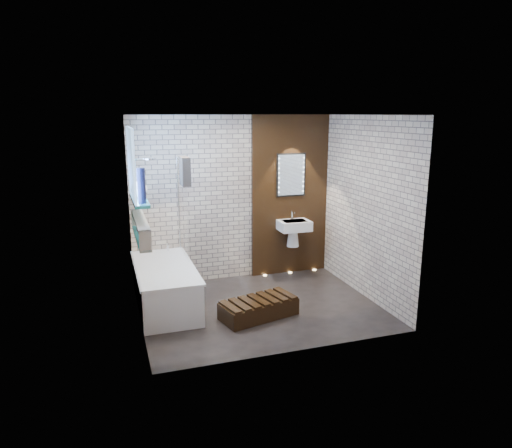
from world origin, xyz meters
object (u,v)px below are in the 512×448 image
object	(u,v)px
washbasin	(294,229)
bath_screen	(183,208)
bathtub	(165,286)
led_mirror	(291,175)
walnut_step	(259,309)

from	to	relation	value
washbasin	bath_screen	bearing A→B (deg)	-174.22
bathtub	washbasin	bearing A→B (deg)	16.01
bathtub	led_mirror	world-z (taller)	led_mirror
bathtub	led_mirror	size ratio (longest dim) A/B	2.49
walnut_step	bath_screen	bearing A→B (deg)	122.54
washbasin	led_mirror	bearing A→B (deg)	90.00
led_mirror	walnut_step	distance (m)	2.42
bathtub	bath_screen	distance (m)	1.14
bath_screen	washbasin	distance (m)	1.89
bathtub	bath_screen	world-z (taller)	bath_screen
bath_screen	washbasin	world-z (taller)	bath_screen
bathtub	walnut_step	bearing A→B (deg)	-33.95
led_mirror	walnut_step	world-z (taller)	led_mirror
bath_screen	washbasin	size ratio (longest dim) A/B	2.41
washbasin	walnut_step	bearing A→B (deg)	-127.66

